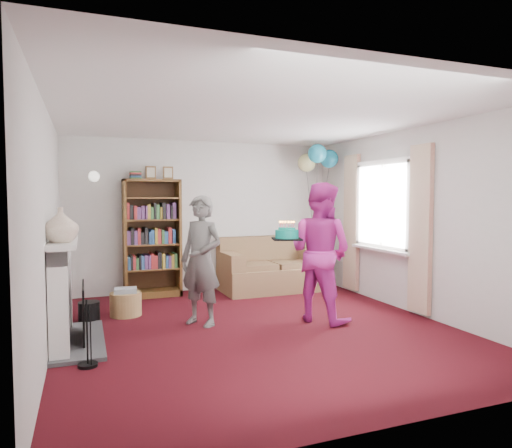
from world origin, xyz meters
name	(u,v)px	position (x,y,z in m)	size (l,w,h in m)	color
ground	(257,329)	(0.00, 0.00, 0.00)	(5.00, 5.00, 0.00)	black
wall_back	(204,216)	(0.00, 2.51, 1.25)	(4.50, 0.02, 2.50)	silver
wall_left	(46,229)	(-2.26, 0.00, 1.25)	(0.02, 5.00, 2.50)	silver
wall_right	(413,221)	(2.26, 0.00, 1.25)	(0.02, 5.00, 2.50)	silver
ceiling	(257,116)	(0.00, 0.00, 2.50)	(4.50, 5.00, 0.01)	white
fireplace	(67,297)	(-2.09, 0.19, 0.51)	(0.55, 1.80, 1.12)	#3F3F42
window_bay	(382,222)	(2.21, 0.60, 1.20)	(0.14, 2.02, 2.20)	white
wall_sconce	(94,176)	(-1.75, 2.36, 1.88)	(0.16, 0.23, 0.16)	gold
bookcase	(152,239)	(-0.91, 2.30, 0.91)	(0.87, 0.42, 2.05)	#472B14
sofa	(270,270)	(1.02, 2.07, 0.33)	(1.68, 0.89, 0.89)	brown
wicker_basket	(126,303)	(-1.41, 1.18, 0.17)	(0.41, 0.41, 0.37)	#9E7949
person_striped	(201,260)	(-0.57, 0.41, 0.80)	(0.58, 0.38, 1.59)	black
person_magenta	(320,252)	(0.89, 0.07, 0.88)	(0.85, 0.66, 1.75)	#BA258D
birthday_cake	(287,234)	(0.37, -0.04, 1.13)	(0.34, 0.34, 0.22)	black
balloons	(318,158)	(1.82, 1.89, 2.22)	(0.64, 0.70, 1.78)	#3F3F3F
mantel_vase	(61,225)	(-2.12, -0.15, 1.30)	(0.33, 0.33, 0.35)	beige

